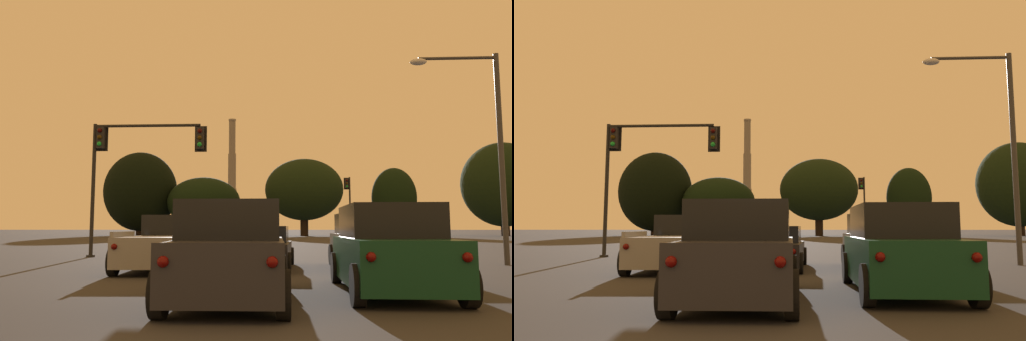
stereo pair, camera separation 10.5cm
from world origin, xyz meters
TOP-DOWN VIEW (x-y plane):
  - suv_right_lane_front at (3.53, 14.03)m, footprint 2.21×4.94m
  - pickup_truck_left_lane_front at (-3.26, 13.73)m, footprint 2.42×5.58m
  - suv_right_lane_second at (2.95, 7.88)m, footprint 2.15×4.92m
  - sedan_center_lane_front at (0.05, 14.15)m, footprint 2.18×4.78m
  - suv_center_lane_second at (-0.27, 6.60)m, footprint 2.15×4.92m
  - traffic_light_overhead_left at (-6.52, 20.26)m, footprint 5.60×0.50m
  - traffic_light_far_right at (7.74, 49.76)m, footprint 0.78×0.50m
  - street_lamp at (8.40, 16.02)m, footprint 3.37×0.36m
  - smokestack at (-17.41, 178.87)m, footprint 5.42×5.42m
  - treeline_left_mid at (-24.17, 83.79)m, footprint 12.90×11.61m
  - treeline_far_left at (-12.68, 82.41)m, footprint 12.64×11.38m
  - treeline_center_left at (4.41, 79.12)m, footprint 12.84×11.55m
  - treeline_right_mid at (18.57, 77.10)m, footprint 7.04×6.34m
  - treeline_center_right at (37.51, 81.52)m, footprint 13.36×12.03m

SIDE VIEW (x-z plane):
  - sedan_center_lane_front at x=0.05m, z-range -0.05..1.38m
  - pickup_truck_left_lane_front at x=-3.26m, z-range -0.11..1.71m
  - suv_right_lane_front at x=3.53m, z-range -0.03..1.83m
  - suv_right_lane_second at x=2.95m, z-range -0.03..1.83m
  - suv_center_lane_second at x=-0.27m, z-range -0.03..1.83m
  - traffic_light_far_right at x=7.74m, z-range 1.01..7.68m
  - traffic_light_overhead_left at x=-6.52m, z-range 1.68..8.03m
  - street_lamp at x=8.40m, z-range 0.97..9.01m
  - treeline_far_left at x=-12.68m, z-range 0.68..10.69m
  - treeline_right_mid at x=18.57m, z-range 0.63..11.47m
  - treeline_center_left at x=4.41m, z-range 1.24..13.89m
  - treeline_left_mid at x=-24.17m, z-range 0.36..15.02m
  - treeline_center_right at x=37.51m, z-range 0.74..16.26m
  - smokestack at x=-17.41m, z-range -4.43..37.09m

